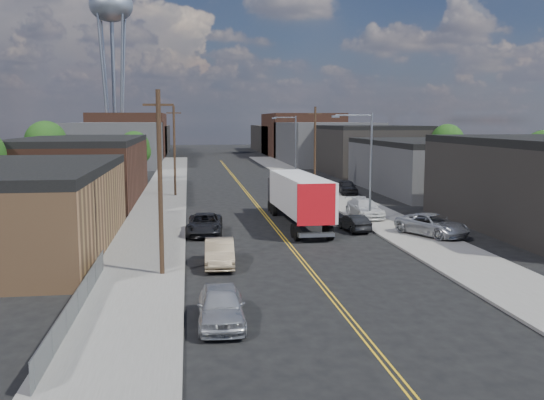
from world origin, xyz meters
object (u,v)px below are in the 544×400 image
object	(u,v)px
car_right_lot_a	(433,225)
car_right_lot_b	(365,208)
car_right_lot_c	(347,187)
water_tower	(111,12)
car_left_a	(221,306)
car_left_b	(219,253)
car_right_oncoming	(354,223)
semi_truck	(296,196)
car_left_c	(205,224)

from	to	relation	value
car_right_lot_a	car_right_lot_b	distance (m)	9.05
car_right_lot_b	car_right_lot_c	xyz separation A→B (m)	(2.80, 16.46, 0.01)
water_tower	car_left_a	world-z (taller)	water_tower
car_left_b	car_right_oncoming	xyz separation A→B (m)	(10.70, 9.81, -0.14)
car_left_a	car_right_oncoming	distance (m)	22.91
car_right_lot_c	car_left_a	bearing A→B (deg)	-107.98
semi_truck	car_right_lot_a	distance (m)	11.26
water_tower	car_right_lot_c	distance (m)	79.88
car_left_b	car_right_lot_b	bearing A→B (deg)	51.22
car_left_b	car_right_lot_a	world-z (taller)	car_right_lot_a
car_left_b	water_tower	bearing A→B (deg)	101.88
car_left_c	car_left_b	bearing A→B (deg)	-82.80
car_right_lot_a	car_right_lot_c	world-z (taller)	car_right_lot_c
car_left_b	car_right_lot_c	xyz separation A→B (m)	(16.00, 31.74, 0.15)
car_left_a	car_left_c	size ratio (longest dim) A/B	0.85
water_tower	car_left_b	bearing A→B (deg)	-80.17
car_left_a	car_left_b	bearing A→B (deg)	88.85
car_left_b	car_right_oncoming	distance (m)	14.52
water_tower	car_right_lot_a	size ratio (longest dim) A/B	6.57
water_tower	car_left_c	distance (m)	94.59
water_tower	car_left_c	size ratio (longest dim) A/B	6.62
water_tower	car_left_c	world-z (taller)	water_tower
car_right_oncoming	car_right_lot_c	bearing A→B (deg)	-111.39
semi_truck	car_left_a	xyz separation A→B (m)	(-7.40, -23.76, -1.53)
water_tower	car_left_b	distance (m)	103.99
car_left_a	car_right_lot_b	xyz separation A→B (m)	(13.65, 25.47, 0.11)
car_left_b	car_right_lot_a	size ratio (longest dim) A/B	0.85
car_right_oncoming	car_right_lot_c	size ratio (longest dim) A/B	0.84
semi_truck	car_right_lot_a	world-z (taller)	semi_truck
car_left_c	car_right_lot_b	size ratio (longest dim) A/B	1.05
car_left_b	car_right_oncoming	size ratio (longest dim) A/B	1.22
car_left_a	car_left_c	xyz separation A→B (m)	(-0.14, 20.10, -0.03)
car_left_a	car_left_c	distance (m)	20.10
car_left_c	car_right_lot_a	world-z (taller)	car_right_lot_a
car_right_oncoming	car_right_lot_a	xyz separation A→B (m)	(4.95, -3.25, 0.29)
semi_truck	car_right_lot_a	bearing A→B (deg)	-41.08
car_right_lot_a	semi_truck	bearing A→B (deg)	115.47
water_tower	car_left_b	xyz separation A→B (m)	(17.00, -98.15, -29.86)
car_left_a	car_right_oncoming	size ratio (longest dim) A/B	1.22
semi_truck	car_right_lot_c	bearing A→B (deg)	61.24
semi_truck	car_left_a	distance (m)	24.93
water_tower	car_right_oncoming	bearing A→B (deg)	-72.59
water_tower	car_right_lot_c	world-z (taller)	water_tower
car_left_a	car_right_lot_a	distance (m)	23.24
semi_truck	car_left_a	world-z (taller)	semi_truck
car_right_lot_b	car_right_lot_c	distance (m)	16.70
water_tower	car_right_lot_c	bearing A→B (deg)	-63.58
car_right_lot_c	water_tower	bearing A→B (deg)	119.87
car_left_b	car_left_c	world-z (taller)	car_left_b
water_tower	car_right_lot_a	xyz separation A→B (m)	(32.65, -91.58, -29.72)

